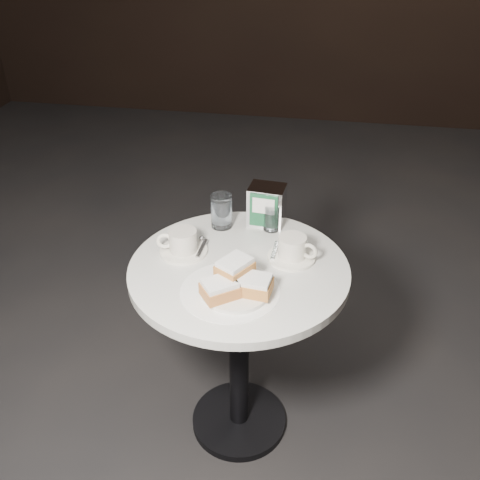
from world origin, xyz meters
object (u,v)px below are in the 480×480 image
Objects in this scene: cafe_table at (239,314)px; coffee_cup_left at (183,243)px; water_glass_right at (272,217)px; napkin_dispenser at (267,205)px; coffee_cup_right at (292,250)px; beignet_plate at (236,284)px; water_glass_left at (222,211)px.

cafe_table is 0.31m from coffee_cup_left.
water_glass_right is 0.05m from napkin_dispenser.
coffee_cup_right is (0.16, 0.07, 0.23)m from cafe_table.
coffee_cup_left is 1.31× the size of napkin_dispenser.
beignet_plate is at bearing -83.06° from cafe_table.
coffee_cup_right is (0.35, 0.03, -0.00)m from coffee_cup_left.
napkin_dispenser is (0.05, 0.28, 0.27)m from cafe_table.
cafe_table is 6.15× the size of water_glass_left.
water_glass_left is at bearing 165.55° from coffee_cup_right.
napkin_dispenser reaches higher than water_glass_right.
napkin_dispenser reaches higher than coffee_cup_left.
cafe_table is at bearing -106.60° from water_glass_right.
napkin_dispenser reaches higher than coffee_cup_right.
cafe_table is 0.39m from napkin_dispenser.
coffee_cup_left is at bearing -115.64° from water_glass_left.
napkin_dispenser is (-0.02, 0.04, 0.02)m from water_glass_right.
beignet_plate is 0.42m from napkin_dispenser.
cafe_table is 0.36m from water_glass_left.
water_glass_left is at bearing 50.89° from coffee_cup_left.
cafe_table is 0.29m from coffee_cup_right.
water_glass_right is at bearing 23.21° from coffee_cup_left.
water_glass_right is at bearing 73.40° from cafe_table.
beignet_plate is 2.59× the size of water_glass_right.
coffee_cup_left is at bearing -143.33° from water_glass_right.
napkin_dispenser is (0.03, 0.42, 0.04)m from beignet_plate.
water_glass_left is at bearing 114.02° from cafe_table.
cafe_table is 3.94× the size of coffee_cup_left.
beignet_plate is 0.39m from water_glass_left.
coffee_cup_left is at bearing -158.82° from coffee_cup_right.
coffee_cup_right is at bearing 24.07° from cafe_table.
napkin_dispenser is at bearing 135.21° from coffee_cup_right.
water_glass_left is 0.16m from napkin_dispenser.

